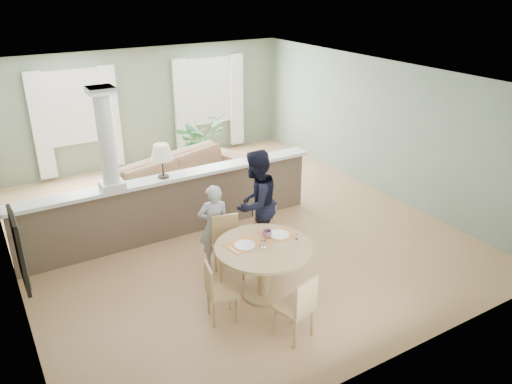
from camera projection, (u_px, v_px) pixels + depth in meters
ground at (227, 226)px, 9.03m from camera, size 8.00×8.00×0.00m
room_shell at (206, 121)px, 8.78m from camera, size 7.02×8.02×2.71m
pony_wall at (169, 199)px, 8.44m from camera, size 5.32×0.38×2.70m
sofa at (186, 181)px, 9.82m from camera, size 3.35×2.09×0.91m
houseplant at (200, 141)px, 11.53m from camera, size 1.47×1.37×1.32m
dining_table at (263, 256)px, 6.84m from camera, size 1.34×1.34×0.91m
chair_far_boy at (228, 244)px, 7.41m from camera, size 0.50×0.50×0.94m
chair_far_man at (267, 232)px, 7.82m from camera, size 0.46×0.46×0.88m
chair_near at (299, 306)px, 6.06m from camera, size 0.49×0.49×0.89m
chair_side at (217, 290)px, 6.43m from camera, size 0.45×0.45×0.84m
child_person at (214, 226)px, 7.59m from camera, size 0.56×0.43×1.35m
man_person at (256, 204)px, 7.84m from camera, size 1.05×0.96×1.76m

